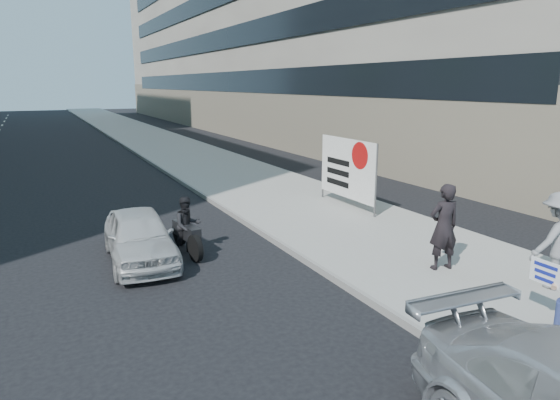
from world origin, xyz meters
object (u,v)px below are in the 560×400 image
pedestrian_woman (444,227)px  white_sedan_near (139,236)px  jogger (559,240)px  motorcycle (187,228)px  protest_banner (347,168)px

pedestrian_woman → white_sedan_near: size_ratio=0.53×
white_sedan_near → jogger: bearing=-35.5°
white_sedan_near → motorcycle: (1.14, 0.03, 0.03)m
white_sedan_near → motorcycle: size_ratio=1.74×
jogger → white_sedan_near: size_ratio=0.54×
motorcycle → pedestrian_woman: bearing=-47.4°
pedestrian_woman → white_sedan_near: pedestrian_woman is taller
pedestrian_woman → motorcycle: 5.91m
protest_banner → white_sedan_near: 7.24m
protest_banner → motorcycle: size_ratio=1.49×
protest_banner → pedestrian_woman: bearing=-103.2°
protest_banner → white_sedan_near: (-6.95, -1.84, -0.80)m
protest_banner → white_sedan_near: protest_banner is taller
jogger → white_sedan_near: jogger is taller
motorcycle → protest_banner: bearing=10.1°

